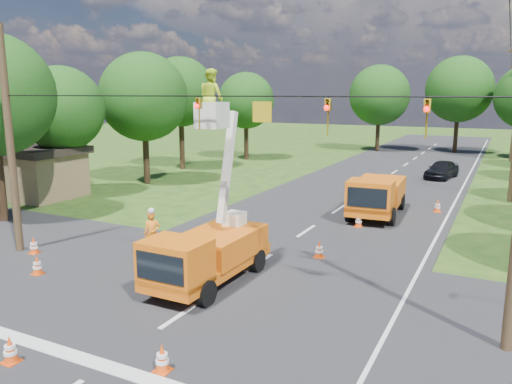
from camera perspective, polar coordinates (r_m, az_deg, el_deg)
The scene contains 25 objects.
ground at distance 32.85m, azimuth 12.05°, elevation -0.25°, with size 140.00×140.00×0.00m, color #214414.
road_main at distance 32.85m, azimuth 12.05°, elevation -0.25°, with size 12.00×100.00×0.06m, color black.
road_cross at distance 16.73m, azimuth -4.37°, elevation -11.24°, with size 56.00×10.00×0.07m, color black.
stop_bar at distance 13.03m, azimuth -16.91°, elevation -18.64°, with size 9.00×0.45×0.02m, color silver.
edge_line at distance 31.95m, azimuth 21.79°, elevation -1.13°, with size 0.12×90.00×0.02m, color silver.
bucket_truck at distance 16.86m, azimuth -5.57°, elevation -5.39°, with size 2.22×5.42×7.17m.
second_truck at distance 26.88m, azimuth 13.60°, elevation -0.33°, with size 2.68×6.05×2.21m.
ground_worker at distance 20.35m, azimuth -11.78°, elevation -4.66°, with size 0.66×0.43×1.80m, color orange.
distant_car at distance 40.53m, azimuth 20.46°, elevation 2.43°, with size 1.65×4.10×1.40m, color black.
traffic_cone_0 at distance 13.82m, azimuth -26.29°, elevation -15.87°, with size 0.38×0.38×0.71m.
traffic_cone_1 at distance 12.35m, azimuth -10.68°, elevation -18.18°, with size 0.38×0.38×0.71m.
traffic_cone_2 at distance 19.85m, azimuth 7.23°, elevation -6.55°, with size 0.38×0.38×0.71m.
traffic_cone_3 at distance 24.64m, azimuth 11.66°, elevation -3.18°, with size 0.38×0.38×0.71m.
traffic_cone_4 at distance 19.58m, azimuth -23.73°, elevation -7.69°, with size 0.38×0.38×0.71m.
traffic_cone_5 at distance 22.09m, azimuth -24.06°, elevation -5.62°, with size 0.38×0.38×0.71m.
traffic_cone_7 at distance 28.89m, azimuth 20.04°, elevation -1.52°, with size 0.38×0.38×0.71m.
pole_left at distance 22.05m, azimuth -26.30°, elevation 5.16°, with size 0.30×0.30×9.00m.
signal_span at distance 14.44m, azimuth 2.95°, elevation 9.20°, with size 18.00×0.29×1.07m.
shed at distance 33.93m, azimuth -23.86°, elevation 2.18°, with size 5.50×4.50×3.15m.
tree_left_c at distance 33.12m, azimuth -21.37°, elevation 8.81°, with size 5.20×5.20×8.06m.
tree_left_d at distance 36.43m, azimuth -12.72°, elevation 10.53°, with size 6.20×6.20×9.24m.
tree_left_e at distance 43.10m, azimuth -8.63°, elevation 11.23°, with size 5.80×5.80×9.41m.
tree_left_f at distance 48.89m, azimuth -1.14°, elevation 10.39°, with size 5.40×5.40×8.40m.
tree_far_a at distance 57.70m, azimuth 13.93°, elevation 10.69°, with size 6.60×6.60×9.50m.
tree_far_b at distance 58.43m, azimuth 22.21°, elevation 10.81°, with size 7.00×7.00×10.32m.
Camera 1 is at (8.06, -11.21, 6.38)m, focal length 35.00 mm.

